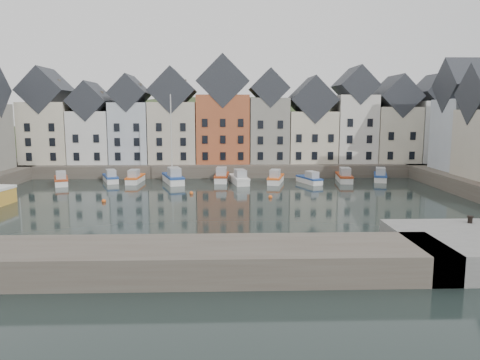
{
  "coord_description": "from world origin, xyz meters",
  "views": [
    {
      "loc": [
        0.36,
        -51.87,
        10.84
      ],
      "look_at": [
        2.25,
        6.0,
        2.15
      ],
      "focal_mm": 35.0,
      "sensor_mm": 36.0,
      "label": 1
    }
  ],
  "objects": [
    {
      "name": "boat_d",
      "position": [
        -7.34,
        17.39,
        0.87
      ],
      "size": [
        4.13,
        7.32,
        13.36
      ],
      "rotation": [
        0.0,
        0.0,
        0.3
      ],
      "color": "silver",
      "rests_on": "ground"
    },
    {
      "name": "boat_a",
      "position": [
        -23.61,
        16.57,
        0.67
      ],
      "size": [
        3.69,
        6.13,
        2.25
      ],
      "rotation": [
        0.0,
        0.0,
        0.35
      ],
      "color": "silver",
      "rests_on": "ground"
    },
    {
      "name": "boat_i",
      "position": [
        18.59,
        18.16,
        0.73
      ],
      "size": [
        2.69,
        6.55,
        2.44
      ],
      "rotation": [
        0.0,
        0.0,
        -0.11
      ],
      "color": "silver",
      "rests_on": "ground"
    },
    {
      "name": "hillside",
      "position": [
        0.02,
        56.0,
        -17.96
      ],
      "size": [
        153.6,
        70.4,
        64.0
      ],
      "color": "#29381C",
      "rests_on": "ground"
    },
    {
      "name": "boat_f",
      "position": [
        2.48,
        16.64,
        0.72
      ],
      "size": [
        3.1,
        6.55,
        2.42
      ],
      "rotation": [
        0.0,
        0.0,
        0.19
      ],
      "color": "silver",
      "rests_on": "ground"
    },
    {
      "name": "ground",
      "position": [
        0.0,
        0.0,
        0.0
      ],
      "size": [
        260.0,
        260.0,
        0.0
      ],
      "primitive_type": "plane",
      "color": "black",
      "rests_on": "ground"
    },
    {
      "name": "mooring_bollard",
      "position": [
        19.7,
        -16.5,
        2.31
      ],
      "size": [
        0.48,
        0.48,
        0.56
      ],
      "color": "black",
      "rests_on": "near_quay"
    },
    {
      "name": "boat_b",
      "position": [
        -16.98,
        18.84,
        0.65
      ],
      "size": [
        3.65,
        5.92,
        2.17
      ],
      "rotation": [
        0.0,
        0.0,
        0.36
      ],
      "color": "silver",
      "rests_on": "ground"
    },
    {
      "name": "near_wall",
      "position": [
        -10.0,
        -22.0,
        1.0
      ],
      "size": [
        50.0,
        6.0,
        2.0
      ],
      "primitive_type": "cube",
      "color": "#4B4239",
      "rests_on": "ground"
    },
    {
      "name": "boat_j",
      "position": [
        24.4,
        18.93,
        0.69
      ],
      "size": [
        3.56,
        6.28,
        2.3
      ],
      "rotation": [
        0.0,
        0.0,
        -0.3
      ],
      "color": "silver",
      "rests_on": "ground"
    },
    {
      "name": "far_quay",
      "position": [
        0.0,
        30.0,
        1.0
      ],
      "size": [
        90.0,
        16.0,
        2.0
      ],
      "primitive_type": "cube",
      "color": "#4B4239",
      "rests_on": "ground"
    },
    {
      "name": "far_terrace",
      "position": [
        3.21,
        28.0,
        8.88
      ],
      "size": [
        72.37,
        8.16,
        17.78
      ],
      "color": "beige",
      "rests_on": "far_quay"
    },
    {
      "name": "boat_h",
      "position": [
        12.98,
        16.52,
        0.62
      ],
      "size": [
        3.39,
        5.66,
        2.08
      ],
      "rotation": [
        0.0,
        0.0,
        0.34
      ],
      "color": "silver",
      "rests_on": "ground"
    },
    {
      "name": "boat_g",
      "position": [
        7.95,
        17.11,
        0.69
      ],
      "size": [
        3.22,
        6.28,
        2.31
      ],
      "rotation": [
        0.0,
        0.0,
        -0.24
      ],
      "color": "silver",
      "rests_on": "ground"
    },
    {
      "name": "boat_e",
      "position": [
        -0.13,
        19.0,
        0.73
      ],
      "size": [
        2.33,
        6.5,
        2.46
      ],
      "rotation": [
        0.0,
        0.0,
        -0.05
      ],
      "color": "silver",
      "rests_on": "ground"
    },
    {
      "name": "mooring_buoys",
      "position": [
        -4.0,
        5.33,
        0.15
      ],
      "size": [
        20.5,
        5.5,
        0.5
      ],
      "color": "#E45A1A",
      "rests_on": "ground"
    },
    {
      "name": "boat_c",
      "position": [
        -13.17,
        18.19,
        0.66
      ],
      "size": [
        2.09,
        5.9,
        2.23
      ],
      "rotation": [
        0.0,
        0.0,
        -0.05
      ],
      "color": "silver",
      "rests_on": "ground"
    }
  ]
}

